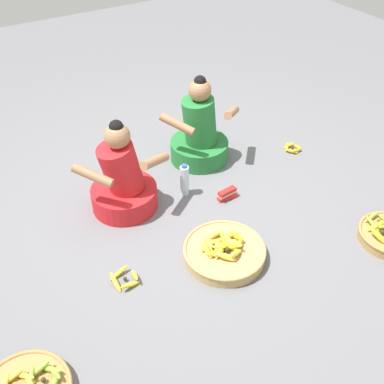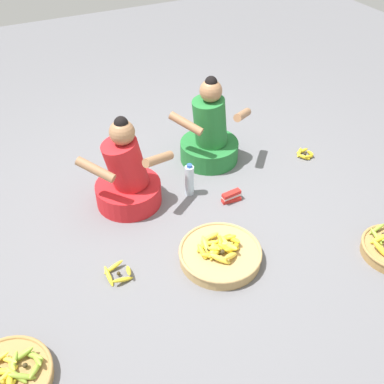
{
  "view_description": "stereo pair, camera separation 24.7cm",
  "coord_description": "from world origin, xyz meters",
  "px_view_note": "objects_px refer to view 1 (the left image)",
  "views": [
    {
      "loc": [
        -1.33,
        -2.35,
        2.4
      ],
      "look_at": [
        0.0,
        -0.2,
        0.35
      ],
      "focal_mm": 42.86,
      "sensor_mm": 36.0,
      "label": 1
    },
    {
      "loc": [
        -1.11,
        -2.47,
        2.4
      ],
      "look_at": [
        0.0,
        -0.2,
        0.35
      ],
      "focal_mm": 42.86,
      "sensor_mm": 36.0,
      "label": 2
    }
  ],
  "objects_px": {
    "loose_bananas_front_right": "(125,279)",
    "water_bottle": "(184,180)",
    "banana_basket_front_left": "(224,251)",
    "vendor_woman_front": "(123,181)",
    "vendor_woman_behind": "(200,134)",
    "packet_carton_stack": "(227,194)",
    "loose_bananas_near_vendor": "(292,148)"
  },
  "relations": [
    {
      "from": "loose_bananas_front_right",
      "to": "water_bottle",
      "type": "distance_m",
      "value": 1.02
    },
    {
      "from": "banana_basket_front_left",
      "to": "water_bottle",
      "type": "xyz_separation_m",
      "value": [
        0.13,
        0.76,
        0.08
      ]
    },
    {
      "from": "vendor_woman_front",
      "to": "water_bottle",
      "type": "relative_size",
      "value": 2.68
    },
    {
      "from": "vendor_woman_behind",
      "to": "banana_basket_front_left",
      "type": "distance_m",
      "value": 1.25
    },
    {
      "from": "water_bottle",
      "to": "packet_carton_stack",
      "type": "bearing_deg",
      "value": -41.55
    },
    {
      "from": "water_bottle",
      "to": "vendor_woman_front",
      "type": "bearing_deg",
      "value": 166.78
    },
    {
      "from": "loose_bananas_front_right",
      "to": "packet_carton_stack",
      "type": "bearing_deg",
      "value": 18.36
    },
    {
      "from": "loose_bananas_front_right",
      "to": "water_bottle",
      "type": "xyz_separation_m",
      "value": [
        0.82,
        0.59,
        0.11
      ]
    },
    {
      "from": "loose_bananas_near_vendor",
      "to": "loose_bananas_front_right",
      "type": "bearing_deg",
      "value": -162.99
    },
    {
      "from": "vendor_woman_behind",
      "to": "loose_bananas_near_vendor",
      "type": "height_order",
      "value": "vendor_woman_behind"
    },
    {
      "from": "vendor_woman_behind",
      "to": "loose_bananas_front_right",
      "type": "bearing_deg",
      "value": -141.23
    },
    {
      "from": "vendor_woman_behind",
      "to": "banana_basket_front_left",
      "type": "bearing_deg",
      "value": -114.16
    },
    {
      "from": "banana_basket_front_left",
      "to": "loose_bananas_front_right",
      "type": "xyz_separation_m",
      "value": [
        -0.69,
        0.16,
        -0.03
      ]
    },
    {
      "from": "loose_bananas_front_right",
      "to": "banana_basket_front_left",
      "type": "bearing_deg",
      "value": -13.14
    },
    {
      "from": "banana_basket_front_left",
      "to": "loose_bananas_near_vendor",
      "type": "height_order",
      "value": "banana_basket_front_left"
    },
    {
      "from": "banana_basket_front_left",
      "to": "loose_bananas_front_right",
      "type": "bearing_deg",
      "value": 166.86
    },
    {
      "from": "vendor_woman_front",
      "to": "water_bottle",
      "type": "bearing_deg",
      "value": -13.22
    },
    {
      "from": "banana_basket_front_left",
      "to": "loose_bananas_near_vendor",
      "type": "xyz_separation_m",
      "value": [
        1.32,
        0.78,
        -0.03
      ]
    },
    {
      "from": "vendor_woman_front",
      "to": "loose_bananas_front_right",
      "type": "bearing_deg",
      "value": -115.44
    },
    {
      "from": "vendor_woman_behind",
      "to": "loose_bananas_front_right",
      "type": "distance_m",
      "value": 1.55
    },
    {
      "from": "vendor_woman_behind",
      "to": "water_bottle",
      "type": "xyz_separation_m",
      "value": [
        -0.38,
        -0.37,
        -0.12
      ]
    },
    {
      "from": "loose_bananas_near_vendor",
      "to": "water_bottle",
      "type": "xyz_separation_m",
      "value": [
        -1.19,
        -0.02,
        0.11
      ]
    },
    {
      "from": "loose_bananas_near_vendor",
      "to": "packet_carton_stack",
      "type": "distance_m",
      "value": 0.96
    },
    {
      "from": "banana_basket_front_left",
      "to": "water_bottle",
      "type": "height_order",
      "value": "water_bottle"
    },
    {
      "from": "banana_basket_front_left",
      "to": "loose_bananas_front_right",
      "type": "relative_size",
      "value": 3.08
    },
    {
      "from": "water_bottle",
      "to": "packet_carton_stack",
      "type": "height_order",
      "value": "water_bottle"
    },
    {
      "from": "vendor_woman_front",
      "to": "banana_basket_front_left",
      "type": "relative_size",
      "value": 1.34
    },
    {
      "from": "vendor_woman_behind",
      "to": "loose_bananas_front_right",
      "type": "xyz_separation_m",
      "value": [
        -1.2,
        -0.96,
        -0.23
      ]
    },
    {
      "from": "banana_basket_front_left",
      "to": "water_bottle",
      "type": "relative_size",
      "value": 2.0
    },
    {
      "from": "vendor_woman_behind",
      "to": "loose_bananas_near_vendor",
      "type": "bearing_deg",
      "value": -23.03
    },
    {
      "from": "vendor_woman_front",
      "to": "packet_carton_stack",
      "type": "xyz_separation_m",
      "value": [
        0.75,
        -0.35,
        -0.2
      ]
    },
    {
      "from": "vendor_woman_front",
      "to": "loose_bananas_front_right",
      "type": "height_order",
      "value": "vendor_woman_front"
    }
  ]
}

